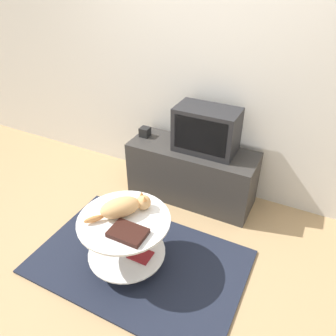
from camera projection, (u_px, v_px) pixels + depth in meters
The scene contains 9 objects.
ground_plane at pixel (139, 262), 2.74m from camera, with size 12.00×12.00×0.00m, color tan.
wall_back at pixel (207, 65), 3.02m from camera, with size 8.00×0.05×2.60m.
rug at pixel (139, 261), 2.73m from camera, with size 1.71×1.10×0.02m.
tv_stand at pixel (192, 173), 3.33m from camera, with size 1.27×0.47×0.58m.
tv at pixel (206, 130), 3.03m from camera, with size 0.58×0.33×0.43m.
speaker at pixel (145, 132), 3.36m from camera, with size 0.10×0.10×0.10m.
coffee_table at pixel (125, 236), 2.54m from camera, with size 0.70×0.70×0.48m.
dvd_box at pixel (128, 233), 2.30m from camera, with size 0.26×0.18×0.04m.
cat at pixel (123, 207), 2.45m from camera, with size 0.36×0.43×0.14m.
Camera 1 is at (1.05, -1.55, 2.16)m, focal length 35.00 mm.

